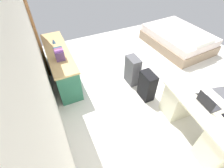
% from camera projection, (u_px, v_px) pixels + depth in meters
% --- Properties ---
extents(ground_plane, '(5.71, 5.71, 0.00)m').
position_uv_depth(ground_plane, '(158.00, 83.00, 4.00)').
color(ground_plane, silver).
extents(wall_back, '(4.66, 0.10, 2.85)m').
position_uv_depth(wall_back, '(35.00, 57.00, 2.30)').
color(wall_back, white).
rests_on(wall_back, ground_plane).
extents(door_wooden, '(0.88, 0.05, 2.04)m').
position_uv_depth(door_wooden, '(35.00, 29.00, 3.76)').
color(door_wooden, '#936038').
rests_on(door_wooden, ground_plane).
extents(desk, '(1.49, 0.77, 0.72)m').
position_uv_depth(desk, '(200.00, 119.00, 2.81)').
color(desk, beige).
rests_on(desk, ground_plane).
extents(credenza, '(1.80, 0.48, 0.77)m').
position_uv_depth(credenza, '(61.00, 65.00, 3.86)').
color(credenza, '#28664C').
rests_on(credenza, ground_plane).
extents(bed, '(1.98, 1.51, 0.58)m').
position_uv_depth(bed, '(178.00, 39.00, 5.01)').
color(bed, gray).
rests_on(bed, ground_plane).
extents(suitcase_black, '(0.36, 0.22, 0.63)m').
position_uv_depth(suitcase_black, '(147.00, 86.00, 3.47)').
color(suitcase_black, black).
rests_on(suitcase_black, ground_plane).
extents(suitcase_spare_grey, '(0.36, 0.22, 0.67)m').
position_uv_depth(suitcase_spare_grey, '(132.00, 71.00, 3.80)').
color(suitcase_spare_grey, '#4C4C51').
rests_on(suitcase_spare_grey, ground_plane).
extents(laptop, '(0.33, 0.25, 0.21)m').
position_uv_depth(laptop, '(207.00, 103.00, 2.56)').
color(laptop, '#333338').
rests_on(laptop, desk).
extents(computer_mouse, '(0.07, 0.10, 0.03)m').
position_uv_depth(computer_mouse, '(197.00, 92.00, 2.77)').
color(computer_mouse, white).
rests_on(computer_mouse, desk).
extents(cell_phone_by_mouse, '(0.08, 0.14, 0.01)m').
position_uv_depth(cell_phone_by_mouse, '(200.00, 93.00, 2.76)').
color(cell_phone_by_mouse, black).
rests_on(cell_phone_by_mouse, desk).
extents(book_row, '(0.19, 0.17, 0.24)m').
position_uv_depth(book_row, '(59.00, 54.00, 3.30)').
color(book_row, '#543B69').
rests_on(book_row, credenza).
extents(figurine_small, '(0.08, 0.08, 0.11)m').
position_uv_depth(figurine_small, '(53.00, 41.00, 3.78)').
color(figurine_small, '#4C7FBF').
rests_on(figurine_small, credenza).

